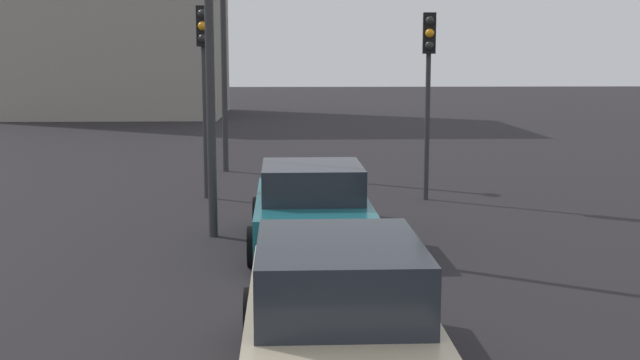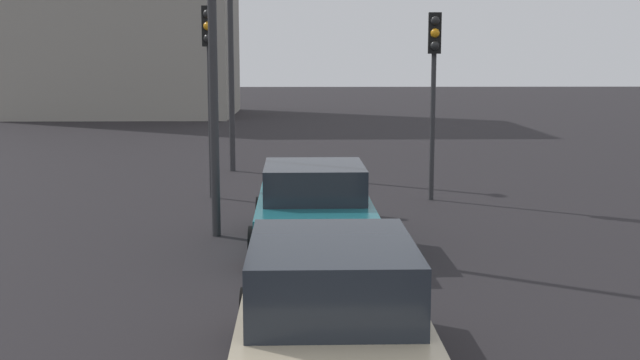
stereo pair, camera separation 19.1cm
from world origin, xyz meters
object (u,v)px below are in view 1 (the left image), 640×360
(traffic_light_near_right, at_px, (429,67))
(street_lamp_far, at_px, (209,4))
(street_lamp_kerbside, at_px, (223,20))
(car_beige_second, at_px, (338,319))
(car_teal_lead, at_px, (312,206))
(traffic_light_near_left, at_px, (204,62))

(traffic_light_near_right, distance_m, street_lamp_far, 5.86)
(street_lamp_kerbside, height_order, street_lamp_far, street_lamp_kerbside)
(car_beige_second, xyz_separation_m, street_lamp_kerbside, (15.36, 2.26, 3.48))
(car_teal_lead, distance_m, street_lamp_kerbside, 10.15)
(traffic_light_near_left, distance_m, street_lamp_far, 4.12)
(car_teal_lead, bearing_deg, traffic_light_near_left, 24.71)
(car_beige_second, bearing_deg, car_teal_lead, 0.34)
(car_teal_lead, height_order, street_lamp_far, street_lamp_far)
(car_teal_lead, xyz_separation_m, street_lamp_kerbside, (9.26, 2.18, 3.53))
(car_teal_lead, distance_m, traffic_light_near_right, 5.71)
(traffic_light_near_left, distance_m, street_lamp_kerbside, 4.55)
(street_lamp_far, bearing_deg, traffic_light_near_right, -51.82)
(car_teal_lead, bearing_deg, traffic_light_near_right, -32.26)
(street_lamp_far, bearing_deg, traffic_light_near_left, 7.49)
(car_teal_lead, xyz_separation_m, car_beige_second, (-6.10, -0.07, 0.04))
(traffic_light_near_right, bearing_deg, street_lamp_kerbside, -128.84)
(car_beige_second, bearing_deg, traffic_light_near_right, -14.55)
(car_teal_lead, relative_size, street_lamp_kerbside, 0.60)
(traffic_light_near_left, xyz_separation_m, street_lamp_kerbside, (4.41, -0.11, 1.11))
(traffic_light_near_left, bearing_deg, car_beige_second, 11.90)
(street_lamp_kerbside, bearing_deg, car_teal_lead, -166.73)
(car_beige_second, height_order, street_lamp_kerbside, street_lamp_kerbside)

